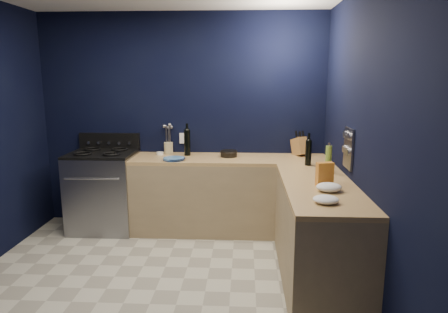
# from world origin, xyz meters

# --- Properties ---
(floor) EXTENTS (3.50, 3.50, 0.02)m
(floor) POSITION_xyz_m (0.00, 0.00, -0.01)
(floor) COLOR #B6B29F
(floor) RESTS_ON ground
(wall_back) EXTENTS (3.50, 0.02, 2.60)m
(wall_back) POSITION_xyz_m (0.00, 1.76, 1.30)
(wall_back) COLOR black
(wall_back) RESTS_ON ground
(wall_right) EXTENTS (0.02, 3.50, 2.60)m
(wall_right) POSITION_xyz_m (1.76, 0.00, 1.30)
(wall_right) COLOR black
(wall_right) RESTS_ON ground
(wall_front) EXTENTS (3.50, 0.02, 2.60)m
(wall_front) POSITION_xyz_m (0.00, -1.76, 1.30)
(wall_front) COLOR black
(wall_front) RESTS_ON ground
(cab_back) EXTENTS (2.30, 0.63, 0.86)m
(cab_back) POSITION_xyz_m (0.60, 1.44, 0.43)
(cab_back) COLOR #97805C
(cab_back) RESTS_ON floor
(top_back) EXTENTS (2.30, 0.63, 0.04)m
(top_back) POSITION_xyz_m (0.60, 1.44, 0.88)
(top_back) COLOR olive
(top_back) RESTS_ON cab_back
(cab_right) EXTENTS (0.63, 1.67, 0.86)m
(cab_right) POSITION_xyz_m (1.44, 0.29, 0.43)
(cab_right) COLOR #97805C
(cab_right) RESTS_ON floor
(top_right) EXTENTS (0.63, 1.67, 0.04)m
(top_right) POSITION_xyz_m (1.44, 0.29, 0.88)
(top_right) COLOR olive
(top_right) RESTS_ON cab_right
(gas_range) EXTENTS (0.76, 0.66, 0.92)m
(gas_range) POSITION_xyz_m (-0.93, 1.42, 0.46)
(gas_range) COLOR gray
(gas_range) RESTS_ON floor
(oven_door) EXTENTS (0.59, 0.02, 0.42)m
(oven_door) POSITION_xyz_m (-0.93, 1.10, 0.45)
(oven_door) COLOR black
(oven_door) RESTS_ON gas_range
(cooktop) EXTENTS (0.76, 0.66, 0.03)m
(cooktop) POSITION_xyz_m (-0.93, 1.42, 0.94)
(cooktop) COLOR black
(cooktop) RESTS_ON gas_range
(backguard) EXTENTS (0.76, 0.06, 0.20)m
(backguard) POSITION_xyz_m (-0.93, 1.72, 1.04)
(backguard) COLOR black
(backguard) RESTS_ON gas_range
(spice_panel) EXTENTS (0.02, 0.28, 0.38)m
(spice_panel) POSITION_xyz_m (1.74, 0.55, 1.18)
(spice_panel) COLOR gray
(spice_panel) RESTS_ON wall_right
(wall_outlet) EXTENTS (0.09, 0.02, 0.13)m
(wall_outlet) POSITION_xyz_m (0.00, 1.74, 1.08)
(wall_outlet) COLOR white
(wall_outlet) RESTS_ON wall_back
(plate_stack) EXTENTS (0.28, 0.28, 0.03)m
(plate_stack) POSITION_xyz_m (-0.04, 1.26, 0.92)
(plate_stack) COLOR #3368B0
(plate_stack) RESTS_ON top_back
(ramekin) EXTENTS (0.11, 0.11, 0.03)m
(ramekin) POSITION_xyz_m (-0.26, 1.58, 0.92)
(ramekin) COLOR white
(ramekin) RESTS_ON top_back
(utensil_crock) EXTENTS (0.13, 0.13, 0.14)m
(utensil_crock) POSITION_xyz_m (-0.18, 1.68, 0.97)
(utensil_crock) COLOR beige
(utensil_crock) RESTS_ON top_back
(wine_bottle_back) EXTENTS (0.09, 0.09, 0.31)m
(wine_bottle_back) POSITION_xyz_m (0.08, 1.55, 1.05)
(wine_bottle_back) COLOR black
(wine_bottle_back) RESTS_ON top_back
(lemon_basket) EXTENTS (0.24, 0.24, 0.07)m
(lemon_basket) POSITION_xyz_m (0.58, 1.49, 0.94)
(lemon_basket) COLOR black
(lemon_basket) RESTS_ON top_back
(knife_block) EXTENTS (0.21, 0.27, 0.26)m
(knife_block) POSITION_xyz_m (1.43, 1.63, 1.00)
(knife_block) COLOR olive
(knife_block) RESTS_ON top_back
(wine_bottle_right) EXTENTS (0.07, 0.07, 0.27)m
(wine_bottle_right) POSITION_xyz_m (1.45, 1.07, 1.03)
(wine_bottle_right) COLOR black
(wine_bottle_right) RESTS_ON top_right
(oil_bottle) EXTENTS (0.07, 0.07, 0.27)m
(oil_bottle) POSITION_xyz_m (1.60, 0.76, 1.03)
(oil_bottle) COLOR olive
(oil_bottle) RESTS_ON top_right
(spice_jar_near) EXTENTS (0.06, 0.06, 0.10)m
(spice_jar_near) POSITION_xyz_m (1.50, 0.66, 0.95)
(spice_jar_near) COLOR olive
(spice_jar_near) RESTS_ON top_right
(spice_jar_far) EXTENTS (0.06, 0.06, 0.10)m
(spice_jar_far) POSITION_xyz_m (1.53, 0.55, 0.95)
(spice_jar_far) COLOR olive
(spice_jar_far) RESTS_ON top_right
(crouton_bag) EXTENTS (0.15, 0.10, 0.21)m
(crouton_bag) POSITION_xyz_m (1.46, 0.23, 1.01)
(crouton_bag) COLOR red
(crouton_bag) RESTS_ON top_right
(towel_front) EXTENTS (0.25, 0.23, 0.07)m
(towel_front) POSITION_xyz_m (1.47, 0.07, 0.94)
(towel_front) COLOR white
(towel_front) RESTS_ON top_right
(towel_end) EXTENTS (0.25, 0.24, 0.06)m
(towel_end) POSITION_xyz_m (1.38, -0.25, 0.93)
(towel_end) COLOR white
(towel_end) RESTS_ON top_right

